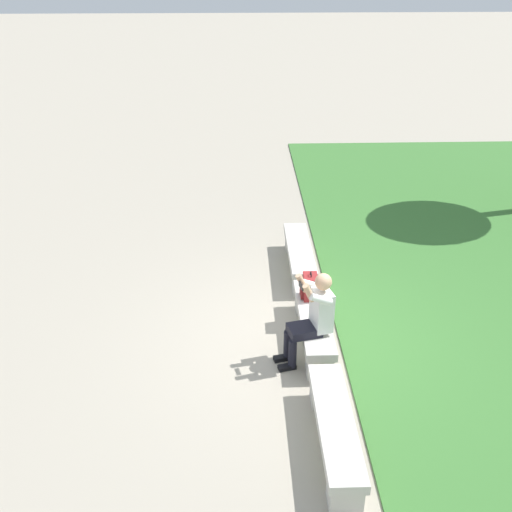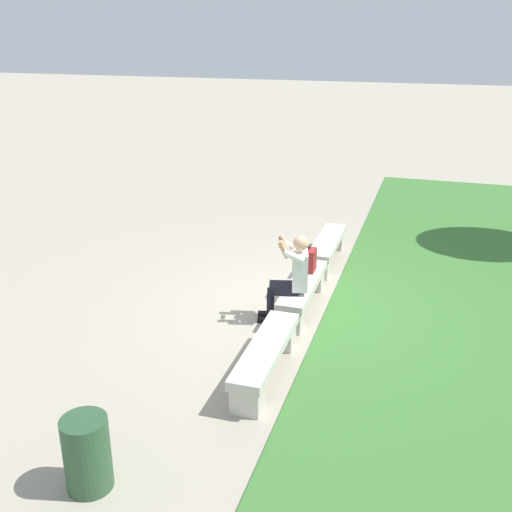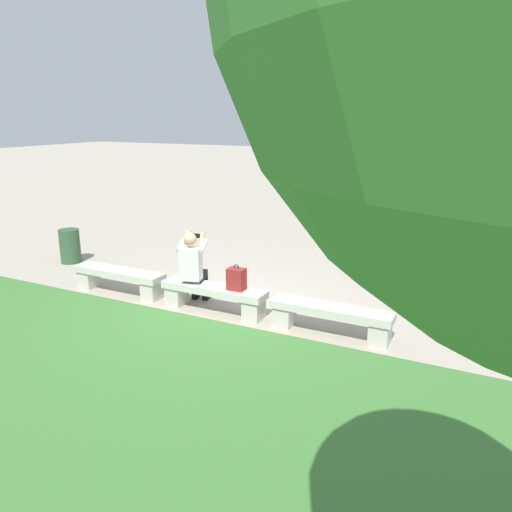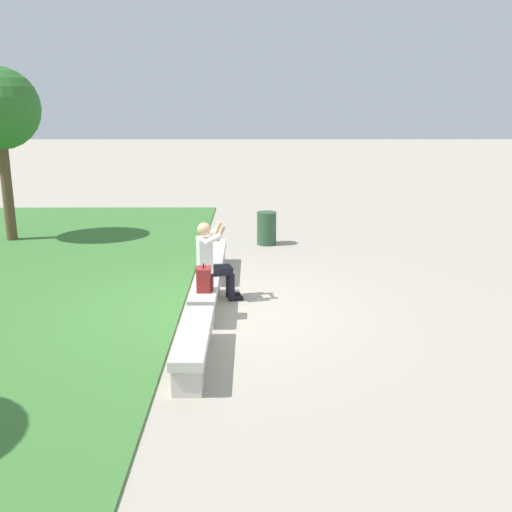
{
  "view_description": "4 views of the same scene",
  "coord_description": "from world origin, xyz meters",
  "px_view_note": "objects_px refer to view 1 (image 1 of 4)",
  "views": [
    {
      "loc": [
        6.89,
        -1.03,
        5.1
      ],
      "look_at": [
        -0.54,
        -0.79,
        1.09
      ],
      "focal_mm": 42.0,
      "sensor_mm": 36.0,
      "label": 1
    },
    {
      "loc": [
        8.21,
        1.77,
        4.1
      ],
      "look_at": [
        0.4,
        -0.63,
        0.94
      ],
      "focal_mm": 42.0,
      "sensor_mm": 36.0,
      "label": 2
    },
    {
      "loc": [
        -4.1,
        6.69,
        3.2
      ],
      "look_at": [
        -0.39,
        -0.8,
        0.81
      ],
      "focal_mm": 35.0,
      "sensor_mm": 36.0,
      "label": 3
    },
    {
      "loc": [
        -8.99,
        -0.74,
        3.26
      ],
      "look_at": [
        -0.48,
        -0.79,
        1.0
      ],
      "focal_mm": 42.0,
      "sensor_mm": 36.0,
      "label": 4
    }
  ],
  "objects_px": {
    "bench_mid": "(335,428)",
    "backpack": "(310,287)",
    "person_photographer": "(313,314)",
    "bench_main": "(299,254)",
    "bench_near": "(313,323)"
  },
  "relations": [
    {
      "from": "bench_near",
      "to": "backpack",
      "type": "relative_size",
      "value": 4.34
    },
    {
      "from": "bench_mid",
      "to": "person_photographer",
      "type": "xyz_separation_m",
      "value": [
        -1.59,
        -0.07,
        0.44
      ]
    },
    {
      "from": "person_photographer",
      "to": "backpack",
      "type": "bearing_deg",
      "value": 176.25
    },
    {
      "from": "bench_main",
      "to": "backpack",
      "type": "relative_size",
      "value": 4.34
    },
    {
      "from": "bench_main",
      "to": "backpack",
      "type": "xyz_separation_m",
      "value": [
        1.6,
        -0.02,
        0.33
      ]
    },
    {
      "from": "bench_main",
      "to": "bench_mid",
      "type": "height_order",
      "value": "same"
    },
    {
      "from": "bench_near",
      "to": "person_photographer",
      "type": "bearing_deg",
      "value": -9.72
    },
    {
      "from": "bench_main",
      "to": "bench_mid",
      "type": "xyz_separation_m",
      "value": [
        4.06,
        0.0,
        0.0
      ]
    },
    {
      "from": "bench_main",
      "to": "backpack",
      "type": "bearing_deg",
      "value": -0.65
    },
    {
      "from": "bench_near",
      "to": "bench_mid",
      "type": "relative_size",
      "value": 1.0
    },
    {
      "from": "bench_main",
      "to": "person_photographer",
      "type": "bearing_deg",
      "value": -1.74
    },
    {
      "from": "bench_mid",
      "to": "backpack",
      "type": "height_order",
      "value": "backpack"
    },
    {
      "from": "bench_main",
      "to": "backpack",
      "type": "height_order",
      "value": "backpack"
    },
    {
      "from": "bench_mid",
      "to": "backpack",
      "type": "bearing_deg",
      "value": -179.58
    },
    {
      "from": "bench_near",
      "to": "person_photographer",
      "type": "height_order",
      "value": "person_photographer"
    }
  ]
}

